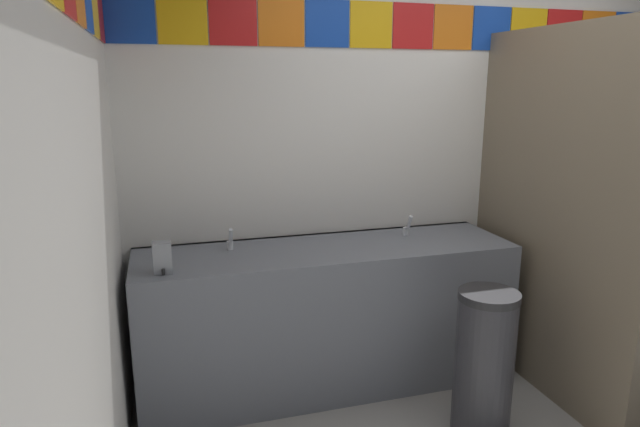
{
  "coord_description": "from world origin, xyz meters",
  "views": [
    {
      "loc": [
        -1.78,
        -1.67,
        1.77
      ],
      "look_at": [
        -1.03,
        0.89,
        1.12
      ],
      "focal_mm": 30.66,
      "sensor_mm": 36.0,
      "label": 1
    }
  ],
  "objects": [
    {
      "name": "faucet_left",
      "position": [
        -1.44,
        1.28,
        0.9
      ],
      "size": [
        0.04,
        0.1,
        0.14
      ],
      "color": "silver",
      "rests_on": "vanity_counter"
    },
    {
      "name": "vanity_counter",
      "position": [
        -0.9,
        1.19,
        0.43
      ],
      "size": [
        2.16,
        0.61,
        0.85
      ],
      "color": "slate",
      "rests_on": "ground_plane"
    },
    {
      "name": "toilet",
      "position": [
        0.78,
        1.01,
        0.3
      ],
      "size": [
        0.39,
        0.49,
        0.74
      ],
      "color": "white",
      "rests_on": "ground_plane"
    },
    {
      "name": "trash_bin",
      "position": [
        -0.27,
        0.51,
        0.38
      ],
      "size": [
        0.3,
        0.3,
        0.76
      ],
      "color": "#333338",
      "rests_on": "ground_plane"
    },
    {
      "name": "wall_back",
      "position": [
        -0.0,
        1.53,
        1.33
      ],
      "size": [
        4.06,
        0.09,
        2.65
      ],
      "color": "white",
      "rests_on": "ground_plane"
    },
    {
      "name": "wall_side",
      "position": [
        -2.07,
        0.0,
        1.33
      ],
      "size": [
        0.09,
        2.99,
        2.65
      ],
      "color": "white",
      "rests_on": "ground_plane"
    },
    {
      "name": "soap_dispenser",
      "position": [
        -1.81,
        1.0,
        0.93
      ],
      "size": [
        0.09,
        0.09,
        0.16
      ],
      "color": "gray",
      "rests_on": "vanity_counter"
    },
    {
      "name": "stall_divider",
      "position": [
        0.46,
        0.56,
        1.03
      ],
      "size": [
        0.92,
        1.37,
        2.07
      ],
      "color": "#726651",
      "rests_on": "ground_plane"
    },
    {
      "name": "faucet_right",
      "position": [
        -0.36,
        1.28,
        0.9
      ],
      "size": [
        0.04,
        0.1,
        0.14
      ],
      "color": "silver",
      "rests_on": "vanity_counter"
    }
  ]
}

